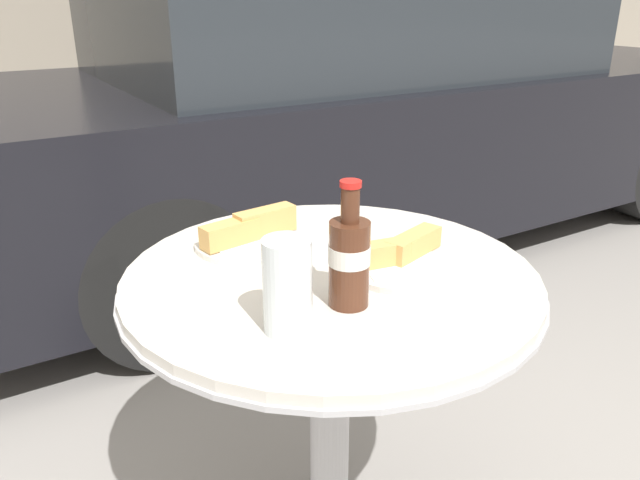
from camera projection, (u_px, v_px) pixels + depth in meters
bistro_table at (330, 347)px, 1.24m from camera, size 0.79×0.79×0.72m
cola_bottle_left at (349, 258)px, 1.02m from camera, size 0.07×0.07×0.22m
drinking_glass at (287, 290)px, 0.95m from camera, size 0.08×0.08×0.15m
lunch_plate_near at (400, 259)px, 1.19m from camera, size 0.23×0.23×0.06m
lunch_plate_far at (249, 235)px, 1.29m from camera, size 0.22×0.22×0.07m
parked_car at (366, 110)px, 3.24m from camera, size 4.52×1.67×1.36m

